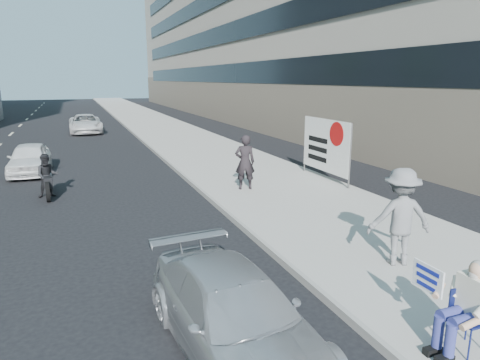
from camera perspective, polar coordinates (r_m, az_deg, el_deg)
name	(u,v)px	position (r m, az deg, el deg)	size (l,w,h in m)	color
ground	(212,271)	(8.81, -3.70, -11.99)	(160.00, 160.00, 0.00)	black
near_sidewalk	(178,136)	(28.57, -8.22, 5.79)	(5.00, 120.00, 0.15)	#A29F97
near_building	(278,13)	(44.52, 5.14, 21.35)	(14.00, 70.00, 20.00)	#A29A8B
seated_protester	(465,302)	(6.62, 27.75, -14.24)	(0.83, 1.11, 1.31)	navy
jogger	(400,217)	(8.99, 20.57, -4.61)	(1.26, 0.72, 1.95)	slate
pedestrian_woman	(245,162)	(14.21, 0.66, 2.40)	(0.67, 0.44, 1.83)	black
protest_banner	(326,145)	(15.90, 11.34, 4.54)	(0.08, 3.06, 2.20)	#4C4C4C
parked_sedan	(234,314)	(6.22, -0.81, -17.46)	(1.62, 3.99, 1.16)	#AFB2B7
white_sedan_near	(30,159)	(19.31, -26.25, 2.58)	(1.46, 3.62, 1.23)	white
white_sedan_far	(85,124)	(32.56, -19.91, 7.07)	(2.16, 4.68, 1.30)	silver
motorcycle	(48,178)	(15.19, -24.25, 0.27)	(0.72, 2.04, 1.42)	black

